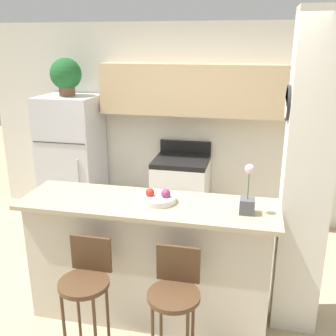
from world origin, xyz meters
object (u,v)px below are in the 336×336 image
at_px(stove_range, 181,192).
at_px(fruit_bowl, 158,198).
at_px(refrigerator, 72,159).
at_px(bar_stool_left, 86,282).
at_px(trash_bin, 110,213).
at_px(potted_plant_on_fridge, 66,75).
at_px(orchid_vase, 248,199).
at_px(bar_stool_right, 175,294).

bearing_deg(stove_range, fruit_bowl, -85.42).
bearing_deg(refrigerator, bar_stool_left, -62.62).
distance_m(refrigerator, trash_bin, 0.90).
distance_m(potted_plant_on_fridge, fruit_bowl, 2.52).
xyz_separation_m(bar_stool_left, potted_plant_on_fridge, (-1.20, 2.32, 1.29)).
xyz_separation_m(stove_range, potted_plant_on_fridge, (-1.47, -0.03, 1.45)).
relative_size(orchid_vase, trash_bin, 1.02).
bearing_deg(fruit_bowl, potted_plant_on_fridge, 132.39).
height_order(orchid_vase, fruit_bowl, orchid_vase).
bearing_deg(trash_bin, potted_plant_on_fridge, 158.39).
bearing_deg(trash_bin, stove_range, 16.35).
height_order(stove_range, bar_stool_left, stove_range).
distance_m(bar_stool_right, orchid_vase, 0.87).
xyz_separation_m(refrigerator, fruit_bowl, (1.61, -1.77, 0.28)).
distance_m(stove_range, bar_stool_right, 2.39).
distance_m(refrigerator, bar_stool_right, 2.98).
height_order(potted_plant_on_fridge, trash_bin, potted_plant_on_fridge).
distance_m(potted_plant_on_fridge, orchid_vase, 3.04).
bearing_deg(orchid_vase, trash_bin, 137.29).
xyz_separation_m(stove_range, bar_stool_left, (-0.27, -2.35, 0.16)).
bearing_deg(refrigerator, trash_bin, -21.60).
height_order(potted_plant_on_fridge, fruit_bowl, potted_plant_on_fridge).
bearing_deg(fruit_bowl, trash_bin, 123.78).
bearing_deg(potted_plant_on_fridge, bar_stool_left, -62.62).
bearing_deg(bar_stool_left, potted_plant_on_fridge, 117.38).
relative_size(refrigerator, bar_stool_left, 1.76).
bearing_deg(fruit_bowl, bar_stool_left, -126.70).
bearing_deg(potted_plant_on_fridge, fruit_bowl, -47.61).
distance_m(bar_stool_left, trash_bin, 2.22).
height_order(bar_stool_left, orchid_vase, orchid_vase).
distance_m(stove_range, fruit_bowl, 1.91).
height_order(refrigerator, orchid_vase, refrigerator).
bearing_deg(bar_stool_right, potted_plant_on_fridge, 128.82).
xyz_separation_m(orchid_vase, trash_bin, (-1.73, 1.60, -1.00)).
bearing_deg(trash_bin, refrigerator, 158.40).
relative_size(potted_plant_on_fridge, trash_bin, 1.23).
bearing_deg(refrigerator, potted_plant_on_fridge, 118.33).
bearing_deg(refrigerator, fruit_bowl, -47.61).
bearing_deg(bar_stool_right, orchid_vase, 47.11).
xyz_separation_m(fruit_bowl, trash_bin, (-1.03, 1.54, -0.92)).
bearing_deg(potted_plant_on_fridge, trash_bin, -21.61).
relative_size(stove_range, potted_plant_on_fridge, 2.28).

